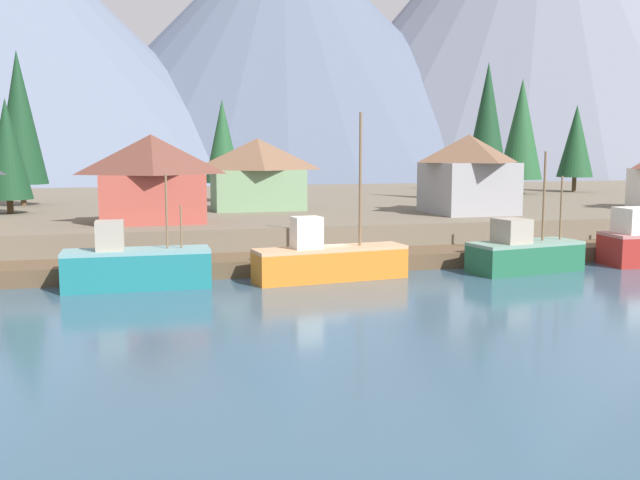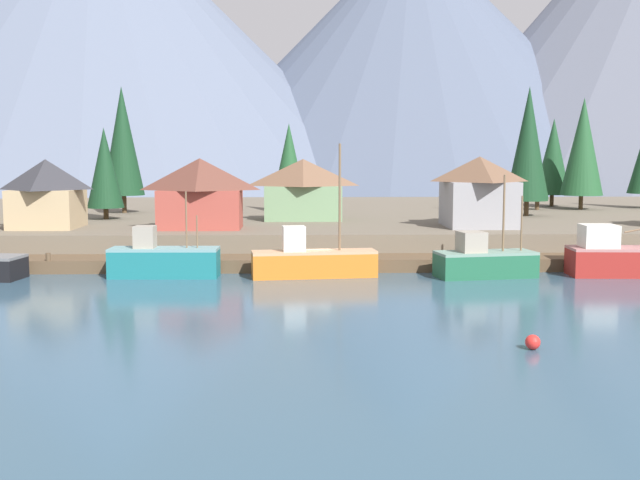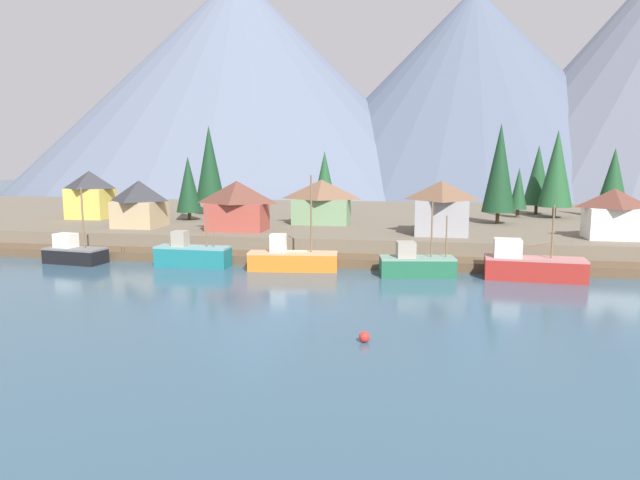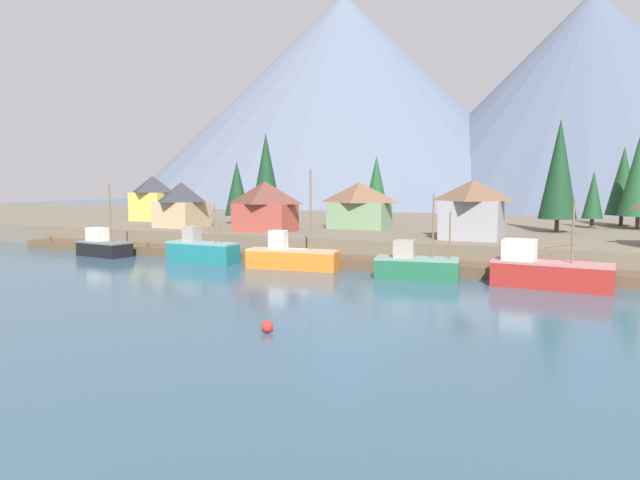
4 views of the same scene
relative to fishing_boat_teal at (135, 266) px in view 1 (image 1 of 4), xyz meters
name	(u,v)px [view 1 (image 1 of 4)]	position (x,y,z in m)	size (l,w,h in m)	color
ground_plane	(263,242)	(11.12, 21.44, -1.73)	(400.00, 400.00, 1.00)	#335166
dock	(315,262)	(11.12, 3.43, -0.73)	(80.00, 4.00, 1.60)	brown
shoreline_bank	(242,211)	(11.12, 33.44, 0.02)	(400.00, 56.00, 2.50)	#665B4C
mountain_central_peak	(283,49)	(37.86, 137.48, 30.90)	(127.33, 127.33, 64.26)	#4C566B
mountain_east_peak	(414,93)	(77.12, 148.67, 21.75)	(67.71, 67.71, 45.95)	#4C566B
mountain_far_ridge	(544,10)	(106.26, 131.89, 42.31)	(148.40, 148.40, 87.07)	slate
fishing_boat_teal	(135,266)	(0.00, 0.00, 0.00)	(7.96, 2.64, 6.28)	#196B70
fishing_boat_orange	(329,260)	(10.97, -0.33, -0.07)	(9.30, 3.29, 9.74)	#CC6B1E
fishing_boat_green	(524,253)	(23.52, -0.70, -0.07)	(7.56, 3.93, 7.49)	#1E5B3D
house_grey	(468,173)	(26.14, 12.40, 4.48)	(6.29, 7.06, 6.28)	gray
house_red	(152,178)	(1.38, 11.05, 4.41)	(7.43, 4.64, 6.14)	#9E4238
house_green	(258,173)	(10.40, 19.84, 4.35)	(7.88, 4.74, 6.02)	#6B8E66
conifer_near_left	(487,124)	(34.03, 24.40, 8.84)	(4.38, 4.38, 13.54)	#4C3823
conifer_near_right	(576,141)	(51.82, 35.76, 7.35)	(4.22, 4.22, 10.39)	#4C3823
conifer_mid_left	(223,141)	(8.88, 30.83, 7.14)	(3.57, 3.57, 9.95)	#4C3823
conifer_mid_right	(19,118)	(-9.47, 29.98, 9.21)	(4.55, 4.55, 13.93)	#4C3823
conifer_back_left	(521,129)	(43.27, 33.75, 8.64)	(4.89, 4.89, 13.07)	#4C3823
conifer_back_right	(480,156)	(37.99, 33.47, 5.61)	(2.61, 2.61, 7.48)	#4C3823
conifer_centre	(7,149)	(-9.35, 21.29, 6.40)	(3.62, 3.62, 9.12)	#4C3823
conifer_far_left	(484,140)	(41.74, 39.62, 7.47)	(4.30, 4.30, 10.94)	#4C3823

